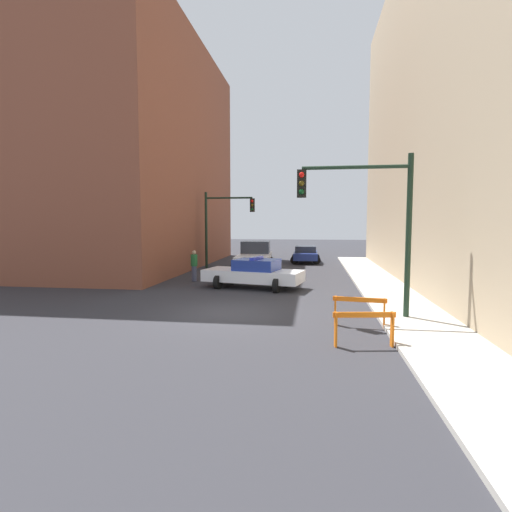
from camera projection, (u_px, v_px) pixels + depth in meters
ground_plane at (229, 313)px, 14.00m from camera, size 120.00×120.00×0.00m
sidewalk_right at (414, 317)px, 13.10m from camera, size 2.40×44.00×0.12m
building_corner_left at (107, 157)px, 28.86m from camera, size 14.00×20.00×15.77m
traffic_light_near at (371, 211)px, 12.78m from camera, size 3.64×0.35×5.20m
traffic_light_far at (222, 219)px, 27.08m from camera, size 3.44×0.35×5.20m
police_car at (254, 273)px, 19.15m from camera, size 4.99×2.98×1.52m
white_truck at (255, 257)px, 25.97m from camera, size 2.83×5.50×1.90m
parked_car_near at (306, 254)px, 31.32m from camera, size 2.31×4.32×1.31m
pedestrian_crossing at (194, 265)px, 21.41m from camera, size 0.45×0.45×1.66m
barrier_front at (364, 323)px, 10.10m from camera, size 1.59×0.39×0.90m
barrier_mid at (359, 307)px, 12.07m from camera, size 1.59×0.35×0.90m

